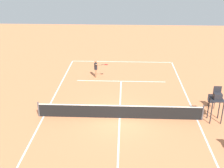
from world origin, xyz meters
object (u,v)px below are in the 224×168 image
(tennis_ball, at_px, (87,81))
(courtside_chair_mid, at_px, (211,100))
(umpire_chair, at_px, (217,99))
(player_serving, at_px, (96,67))

(tennis_ball, distance_m, courtside_chair_mid, 10.45)
(courtside_chair_mid, bearing_deg, tennis_ball, -24.22)
(umpire_chair, bearing_deg, tennis_ball, -34.24)
(tennis_ball, height_order, umpire_chair, umpire_chair)
(umpire_chair, relative_size, courtside_chair_mid, 2.54)
(player_serving, bearing_deg, courtside_chair_mid, 57.31)
(player_serving, bearing_deg, umpire_chair, 47.72)
(tennis_ball, relative_size, umpire_chair, 0.03)
(courtside_chair_mid, bearing_deg, umpire_chair, 81.14)
(player_serving, bearing_deg, tennis_ball, -38.17)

